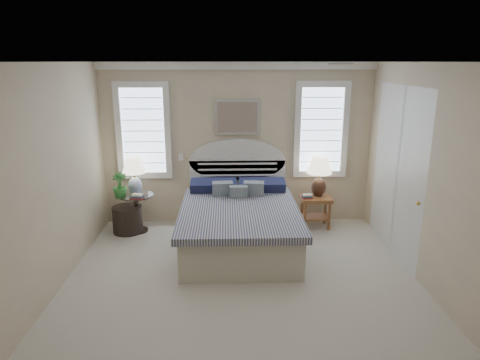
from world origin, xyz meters
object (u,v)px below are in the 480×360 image
(side_table_left, at_px, (137,209))
(lamp_right, at_px, (319,172))
(nightstand_right, at_px, (316,205))
(lamp_left, at_px, (134,172))
(floor_pot, at_px, (128,219))
(bed, at_px, (239,221))

(side_table_left, height_order, lamp_right, lamp_right)
(side_table_left, height_order, nightstand_right, side_table_left)
(side_table_left, height_order, lamp_left, lamp_left)
(side_table_left, relative_size, floor_pot, 1.31)
(bed, bearing_deg, floor_pot, 162.51)
(bed, relative_size, side_table_left, 3.61)
(lamp_right, bearing_deg, lamp_left, -177.82)
(nightstand_right, xyz_separation_m, lamp_left, (-2.97, -0.03, 0.61))
(side_table_left, bearing_deg, lamp_left, 104.69)
(bed, xyz_separation_m, nightstand_right, (1.30, 0.69, 0.00))
(floor_pot, bearing_deg, bed, -17.49)
(nightstand_right, bearing_deg, side_table_left, -178.06)
(side_table_left, bearing_deg, nightstand_right, 1.94)
(bed, relative_size, nightstand_right, 4.29)
(lamp_left, bearing_deg, bed, -21.76)
(side_table_left, xyz_separation_m, lamp_right, (3.00, 0.19, 0.55))
(floor_pot, xyz_separation_m, lamp_left, (0.14, 0.10, 0.78))
(nightstand_right, xyz_separation_m, floor_pot, (-3.11, -0.12, -0.17))
(side_table_left, bearing_deg, lamp_right, 3.61)
(lamp_left, relative_size, lamp_right, 0.90)
(side_table_left, relative_size, lamp_right, 0.94)
(side_table_left, bearing_deg, bed, -19.74)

